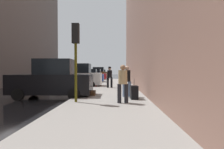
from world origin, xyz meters
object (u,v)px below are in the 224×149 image
at_px(parked_black_suv, 53,80).
at_px(pedestrian_in_jeans, 127,79).
at_px(parked_white_van, 78,76).
at_px(parked_dark_green_sedan, 101,74).
at_px(fire_hydrant, 96,83).
at_px(pedestrian_with_fedora, 110,76).
at_px(duffel_bag, 93,93).
at_px(traffic_light, 76,45).
at_px(parked_red_hatchback, 93,75).
at_px(pedestrian_in_tan_coat, 123,82).
at_px(parked_blue_sedan, 88,76).
at_px(parked_bronze_suv, 98,73).
at_px(rolling_suitcase, 134,92).

xyz_separation_m(parked_black_suv, pedestrian_in_jeans, (4.29, -0.39, 0.07)).
height_order(parked_black_suv, parked_white_van, same).
bearing_deg(pedestrian_in_jeans, parked_black_suv, 174.87).
xyz_separation_m(parked_dark_green_sedan, fire_hydrant, (1.80, -24.33, -0.35)).
bearing_deg(pedestrian_with_fedora, pedestrian_in_jeans, -77.12).
bearing_deg(pedestrian_with_fedora, parked_dark_green_sedan, 97.02).
relative_size(fire_hydrant, duffel_bag, 1.60).
bearing_deg(fire_hydrant, traffic_light, -89.64).
relative_size(parked_red_hatchback, pedestrian_in_jeans, 2.47).
distance_m(parked_black_suv, pedestrian_in_tan_coat, 4.61).
height_order(traffic_light, pedestrian_in_jeans, traffic_light).
xyz_separation_m(parked_blue_sedan, duffel_bag, (2.32, -12.14, -0.56)).
bearing_deg(duffel_bag, traffic_light, -102.12).
height_order(parked_black_suv, parked_dark_green_sedan, parked_black_suv).
bearing_deg(parked_white_van, traffic_light, -77.71).
distance_m(parked_blue_sedan, pedestrian_in_jeans, 13.35).
bearing_deg(parked_bronze_suv, pedestrian_in_tan_coat, -81.32).
distance_m(parked_black_suv, parked_dark_green_sedan, 30.14).
bearing_deg(fire_hydrant, parked_black_suv, -107.26).
bearing_deg(fire_hydrant, parked_blue_sedan, 105.64).
height_order(parked_dark_green_sedan, pedestrian_with_fedora, pedestrian_with_fedora).
height_order(fire_hydrant, duffel_bag, fire_hydrant).
bearing_deg(duffel_bag, parked_blue_sedan, 100.84).
relative_size(parked_white_van, parked_dark_green_sedan, 1.10).
bearing_deg(pedestrian_with_fedora, duffel_bag, -99.98).
bearing_deg(parked_bronze_suv, traffic_light, -85.93).
height_order(parked_white_van, parked_blue_sedan, parked_white_van).
bearing_deg(parked_red_hatchback, parked_bronze_suv, 90.00).
distance_m(parked_bronze_suv, pedestrian_in_tan_coat, 26.56).
height_order(parked_white_van, rolling_suitcase, parked_white_van).
relative_size(parked_black_suv, rolling_suitcase, 4.46).
bearing_deg(parked_red_hatchback, parked_black_suv, -90.00).
distance_m(fire_hydrant, pedestrian_with_fedora, 1.84).
relative_size(traffic_light, pedestrian_in_tan_coat, 2.11).
relative_size(pedestrian_in_tan_coat, rolling_suitcase, 1.64).
bearing_deg(pedestrian_in_jeans, parked_blue_sedan, 108.77).
bearing_deg(traffic_light, duffel_bag, 77.88).
bearing_deg(rolling_suitcase, pedestrian_with_fedora, 104.25).
bearing_deg(parked_bronze_suv, parked_black_suv, -90.00).
bearing_deg(pedestrian_in_jeans, rolling_suitcase, -67.23).
bearing_deg(rolling_suitcase, parked_blue_sedan, 109.01).
height_order(parked_red_hatchback, pedestrian_in_jeans, pedestrian_in_jeans).
height_order(parked_white_van, pedestrian_in_jeans, parked_white_van).
bearing_deg(rolling_suitcase, parked_black_suv, 165.88).
bearing_deg(parked_blue_sedan, rolling_suitcase, -70.99).
bearing_deg(parked_black_suv, pedestrian_in_jeans, -5.13).
relative_size(parked_bronze_suv, fire_hydrant, 6.57).
bearing_deg(parked_dark_green_sedan, parked_bronze_suv, -90.00).
distance_m(fire_hydrant, pedestrian_in_tan_coat, 8.39).
xyz_separation_m(parked_bronze_suv, parked_dark_green_sedan, (0.00, 6.15, -0.18)).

